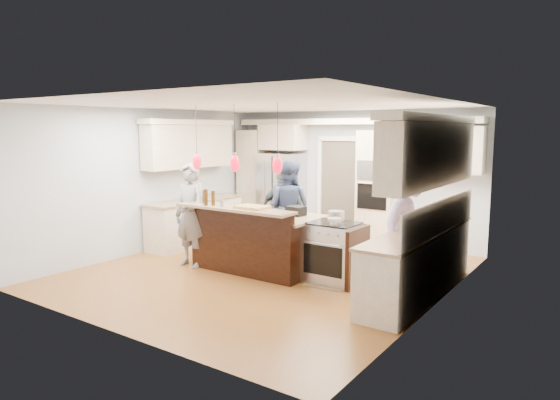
{
  "coord_description": "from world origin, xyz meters",
  "views": [
    {
      "loc": [
        4.68,
        -6.41,
        2.31
      ],
      "look_at": [
        0.0,
        0.35,
        1.15
      ],
      "focal_mm": 32.0,
      "sensor_mm": 36.0,
      "label": 1
    }
  ],
  "objects_px": {
    "kitchen_island": "(258,240)",
    "refrigerator": "(281,194)",
    "person_bar_end": "(191,215)",
    "person_far_left": "(288,208)",
    "island_range": "(335,253)"
  },
  "relations": [
    {
      "from": "kitchen_island",
      "to": "refrigerator",
      "type": "bearing_deg",
      "value": 116.9
    },
    {
      "from": "refrigerator",
      "to": "island_range",
      "type": "distance_m",
      "value": 3.71
    },
    {
      "from": "kitchen_island",
      "to": "person_far_left",
      "type": "xyz_separation_m",
      "value": [
        -0.17,
        1.16,
        0.39
      ]
    },
    {
      "from": "island_range",
      "to": "person_bar_end",
      "type": "relative_size",
      "value": 0.52
    },
    {
      "from": "person_bar_end",
      "to": "person_far_left",
      "type": "bearing_deg",
      "value": 63.13
    },
    {
      "from": "kitchen_island",
      "to": "island_range",
      "type": "relative_size",
      "value": 2.28
    },
    {
      "from": "person_far_left",
      "to": "refrigerator",
      "type": "bearing_deg",
      "value": -58.63
    },
    {
      "from": "refrigerator",
      "to": "person_far_left",
      "type": "bearing_deg",
      "value": -51.2
    },
    {
      "from": "kitchen_island",
      "to": "island_range",
      "type": "xyz_separation_m",
      "value": [
        1.41,
        0.08,
        -0.03
      ]
    },
    {
      "from": "kitchen_island",
      "to": "person_far_left",
      "type": "distance_m",
      "value": 1.24
    },
    {
      "from": "person_bar_end",
      "to": "person_far_left",
      "type": "distance_m",
      "value": 1.89
    },
    {
      "from": "refrigerator",
      "to": "kitchen_island",
      "type": "height_order",
      "value": "refrigerator"
    },
    {
      "from": "refrigerator",
      "to": "person_far_left",
      "type": "relative_size",
      "value": 1.03
    },
    {
      "from": "island_range",
      "to": "person_bar_end",
      "type": "distance_m",
      "value": 2.55
    },
    {
      "from": "person_bar_end",
      "to": "person_far_left",
      "type": "xyz_separation_m",
      "value": [
        0.87,
        1.68,
        -0.01
      ]
    }
  ]
}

